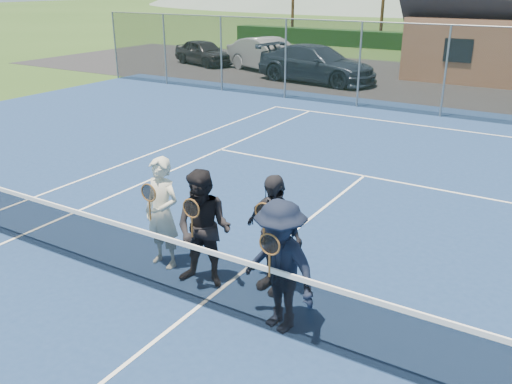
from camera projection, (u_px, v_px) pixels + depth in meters
ground at (477, 87)px, 23.55m from camera, size 220.00×220.00×0.00m
court_surface at (200, 306)px, 7.65m from camera, size 30.00×30.00×0.02m
tarmac_carpark at (388, 79)px, 25.49m from camera, size 40.00×12.00×0.01m
car_a at (204, 52)px, 29.64m from camera, size 4.27×2.81×1.35m
car_b at (269, 55)px, 27.35m from camera, size 5.31×3.38×1.65m
car_c at (317, 64)px, 24.44m from camera, size 5.86×2.95×1.63m
court_markings at (200, 305)px, 7.64m from camera, size 11.03×23.83×0.01m
tennis_net at (199, 274)px, 7.45m from camera, size 11.68×0.08×1.10m
perimeter_fence at (445, 72)px, 17.83m from camera, size 30.07×0.07×3.02m
player_a at (162, 213)px, 8.45m from camera, size 0.69×0.52×1.80m
player_b at (204, 229)px, 7.89m from camera, size 1.00×0.85×1.80m
player_c at (273, 234)px, 7.76m from camera, size 1.13×0.71×1.80m
player_d at (280, 266)px, 6.86m from camera, size 1.30×0.95×1.80m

